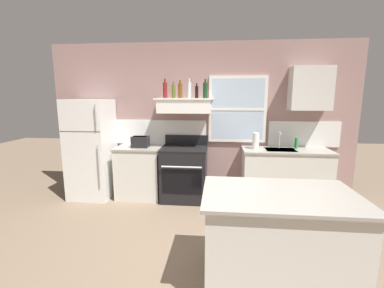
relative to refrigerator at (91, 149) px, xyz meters
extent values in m
plane|color=#7A6651|center=(1.90, -1.84, -0.86)|extent=(16.00, 16.00, 0.00)
cube|color=gray|center=(1.90, 0.39, 0.49)|extent=(5.40, 0.06, 2.70)
cube|color=white|center=(0.75, 0.35, 0.27)|extent=(2.50, 0.02, 0.44)
cube|color=white|center=(3.70, 0.35, 0.27)|extent=(1.20, 0.02, 0.44)
cube|color=white|center=(2.55, 0.34, 0.69)|extent=(1.00, 0.04, 1.15)
cube|color=silver|center=(2.55, 0.33, 0.69)|extent=(0.90, 0.01, 1.05)
cube|color=white|center=(2.55, 0.32, 0.69)|extent=(0.90, 0.02, 0.04)
cube|color=white|center=(0.00, 0.00, 0.00)|extent=(0.70, 0.68, 1.73)
cube|color=#333333|center=(0.00, -0.34, 0.35)|extent=(0.69, 0.00, 0.01)
cylinder|color=#A5A8AD|center=(0.30, -0.37, -0.19)|extent=(0.02, 0.02, 0.67)
cylinder|color=#A5A8AD|center=(0.30, -0.37, 0.61)|extent=(0.02, 0.02, 0.36)
cube|color=silver|center=(0.85, 0.06, -0.42)|extent=(0.76, 0.60, 0.88)
cube|color=#9E998E|center=(0.85, 0.06, 0.03)|extent=(0.79, 0.63, 0.03)
cube|color=black|center=(0.89, 0.00, 0.14)|extent=(0.28, 0.20, 0.19)
cube|color=black|center=(0.89, 0.00, 0.23)|extent=(0.24, 0.16, 0.01)
cube|color=black|center=(0.75, 0.00, 0.18)|extent=(0.02, 0.03, 0.02)
cube|color=black|center=(1.65, 0.02, -0.43)|extent=(0.76, 0.64, 0.87)
cube|color=black|center=(1.65, 0.02, 0.03)|extent=(0.76, 0.64, 0.04)
cube|color=black|center=(1.65, 0.31, 0.14)|extent=(0.76, 0.06, 0.18)
cube|color=black|center=(1.65, -0.30, -0.44)|extent=(0.65, 0.01, 0.40)
cylinder|color=silver|center=(1.65, -0.34, -0.19)|extent=(0.65, 0.03, 0.03)
cube|color=white|center=(1.65, 0.12, 0.75)|extent=(0.88, 0.48, 0.22)
cube|color=#262628|center=(1.65, -0.10, 0.67)|extent=(0.75, 0.02, 0.04)
cube|color=white|center=(1.65, 0.12, 0.87)|extent=(0.96, 0.52, 0.02)
cylinder|color=maroon|center=(1.31, 0.16, 1.01)|extent=(0.07, 0.07, 0.26)
cylinder|color=maroon|center=(1.31, 0.16, 1.17)|extent=(0.03, 0.03, 0.06)
cylinder|color=#4C601E|center=(1.45, 0.15, 0.99)|extent=(0.06, 0.06, 0.22)
cylinder|color=#4C601E|center=(1.45, 0.15, 1.13)|extent=(0.03, 0.03, 0.05)
cylinder|color=brown|center=(1.58, 0.11, 1.00)|extent=(0.07, 0.07, 0.24)
cylinder|color=brown|center=(1.58, 0.11, 1.15)|extent=(0.03, 0.03, 0.06)
cylinder|color=silver|center=(1.72, 0.16, 1.01)|extent=(0.06, 0.06, 0.26)
cylinder|color=silver|center=(1.72, 0.16, 1.17)|extent=(0.03, 0.03, 0.06)
cylinder|color=black|center=(1.86, 0.06, 0.98)|extent=(0.06, 0.06, 0.19)
cylinder|color=black|center=(1.86, 0.06, 1.10)|extent=(0.02, 0.02, 0.05)
cylinder|color=#143819|center=(1.99, 0.12, 1.01)|extent=(0.07, 0.07, 0.25)
cylinder|color=#143819|center=(1.99, 0.12, 1.16)|extent=(0.03, 0.03, 0.06)
cube|color=silver|center=(3.35, 0.06, -0.42)|extent=(1.40, 0.60, 0.88)
cube|color=#9E998E|center=(3.35, 0.06, 0.03)|extent=(1.43, 0.63, 0.03)
cube|color=#B7BABC|center=(3.25, 0.04, 0.04)|extent=(0.48, 0.36, 0.01)
cylinder|color=silver|center=(3.25, 0.18, 0.19)|extent=(0.03, 0.03, 0.28)
cylinder|color=silver|center=(3.25, 0.10, 0.31)|extent=(0.02, 0.16, 0.02)
cylinder|color=white|center=(2.85, 0.06, 0.18)|extent=(0.11, 0.11, 0.27)
cylinder|color=#268C3F|center=(3.53, 0.16, 0.14)|extent=(0.06, 0.06, 0.18)
cube|color=silver|center=(2.79, -2.00, -0.42)|extent=(1.32, 0.82, 0.88)
cube|color=#9E998E|center=(2.79, -2.00, 0.03)|extent=(1.40, 0.90, 0.03)
cube|color=silver|center=(3.70, 0.20, 1.04)|extent=(0.64, 0.32, 0.70)
camera|label=1|loc=(2.23, -4.33, 0.91)|focal=24.60mm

